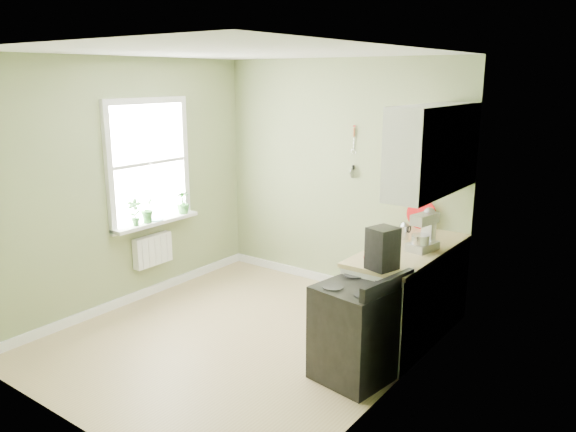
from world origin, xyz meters
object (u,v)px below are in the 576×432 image
Objects in this scene: kettle at (404,231)px; stand_mixer at (424,233)px; coffee_maker at (382,249)px; stove at (358,330)px.

stand_mixer is at bearing -36.92° from kettle.
coffee_maker reaches higher than kettle.
stove is at bearing -81.96° from kettle.
coffee_maker is at bearing -95.48° from stand_mixer.
stove is 2.42× the size of stand_mixer.
coffee_maker is at bearing -75.93° from kettle.
stand_mixer reaches higher than stove.
coffee_maker is (-0.07, -0.71, 0.01)m from stand_mixer.
stove is 2.60× the size of coffee_maker.
stand_mixer reaches higher than coffee_maker.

